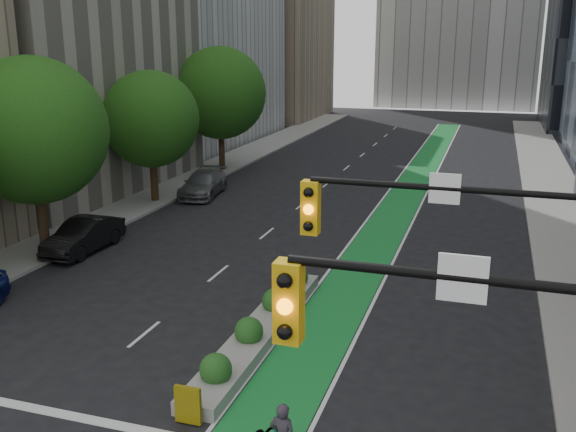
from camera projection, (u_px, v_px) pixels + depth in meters
The scene contains 11 objects.
sidewalk_left at pixel (167, 189), 41.26m from camera, with size 3.60×90.00×0.15m, color gray.
sidewalk_right at pixel (562, 220), 34.30m from camera, with size 3.60×90.00×0.15m, color gray.
bike_lane_paint at pixel (409, 190), 41.50m from camera, with size 2.20×70.00×0.01m, color #177F31.
building_tan_far at pixel (263, 9), 77.91m from camera, with size 14.00×16.00×26.00m, color tan.
tree_mid at pixel (33, 131), 27.64m from camera, with size 6.40×6.40×8.78m.
tree_midfar at pixel (151, 119), 36.98m from camera, with size 5.60×5.60×7.76m.
tree_far at pixel (220, 93), 45.97m from camera, with size 6.60×6.60×9.00m.
signal_right at pixel (523, 303), 11.44m from camera, with size 5.82×0.51×7.20m.
median_planter at pixel (260, 326), 20.86m from camera, with size 1.20×10.26×1.10m.
parked_car_left_mid at pixel (84, 236), 29.20m from camera, with size 1.60×4.57×1.51m, color black.
parked_car_left_far at pixel (203, 184), 39.77m from camera, with size 2.08×5.12×1.49m, color #585A5D.
Camera 1 is at (7.92, -10.94, 9.34)m, focal length 40.00 mm.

